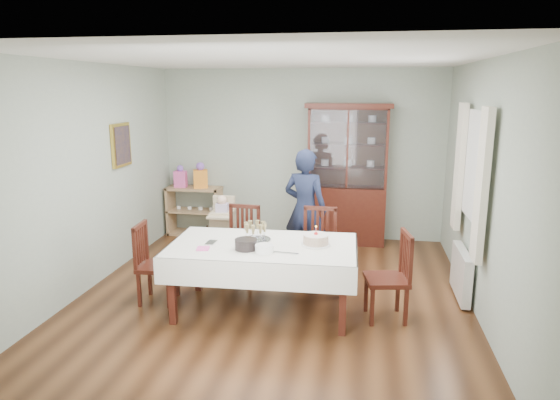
% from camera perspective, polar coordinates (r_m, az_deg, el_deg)
% --- Properties ---
extents(floor, '(5.00, 5.00, 0.00)m').
position_cam_1_polar(floor, '(6.02, -0.74, -10.80)').
color(floor, '#593319').
rests_on(floor, ground).
extents(room_shell, '(5.00, 5.00, 5.00)m').
position_cam_1_polar(room_shell, '(6.08, 0.12, 6.14)').
color(room_shell, '#9EAA99').
rests_on(room_shell, floor).
extents(dining_table, '(2.03, 1.21, 0.76)m').
position_cam_1_polar(dining_table, '(5.49, -1.95, -8.82)').
color(dining_table, '#411A10').
rests_on(dining_table, floor).
extents(china_cabinet, '(1.30, 0.48, 2.18)m').
position_cam_1_polar(china_cabinet, '(7.79, 7.69, 3.16)').
color(china_cabinet, '#411A10').
rests_on(china_cabinet, floor).
extents(sideboard, '(0.90, 0.38, 0.80)m').
position_cam_1_polar(sideboard, '(8.42, -9.71, -1.22)').
color(sideboard, tan).
rests_on(sideboard, floor).
extents(picture_frame, '(0.04, 0.48, 0.58)m').
position_cam_1_polar(picture_frame, '(7.05, -17.70, 6.00)').
color(picture_frame, gold).
rests_on(picture_frame, room_shell).
extents(window, '(0.04, 1.02, 1.22)m').
position_cam_1_polar(window, '(5.92, 21.48, 3.57)').
color(window, white).
rests_on(window, room_shell).
extents(curtain_left, '(0.07, 0.30, 1.55)m').
position_cam_1_polar(curtain_left, '(5.32, 22.08, 1.49)').
color(curtain_left, silver).
rests_on(curtain_left, room_shell).
extents(curtain_right, '(0.07, 0.30, 1.55)m').
position_cam_1_polar(curtain_right, '(6.52, 19.82, 3.58)').
color(curtain_right, silver).
rests_on(curtain_right, room_shell).
extents(radiator, '(0.10, 0.80, 0.55)m').
position_cam_1_polar(radiator, '(6.21, 20.00, -7.86)').
color(radiator, white).
rests_on(radiator, floor).
extents(chair_far_left, '(0.45, 0.45, 0.95)m').
position_cam_1_polar(chair_far_left, '(6.38, -4.46, -6.73)').
color(chair_far_left, '#411A10').
rests_on(chair_far_left, floor).
extents(chair_far_right, '(0.44, 0.44, 0.96)m').
position_cam_1_polar(chair_far_right, '(6.22, 4.34, -7.21)').
color(chair_far_right, '#411A10').
rests_on(chair_far_right, floor).
extents(chair_end_left, '(0.44, 0.44, 0.91)m').
position_cam_1_polar(chair_end_left, '(5.92, -13.88, -8.73)').
color(chair_end_left, '#411A10').
rests_on(chair_end_left, floor).
extents(chair_end_right, '(0.49, 0.49, 0.95)m').
position_cam_1_polar(chair_end_right, '(5.47, 12.18, -10.38)').
color(chair_end_right, '#411A10').
rests_on(chair_end_right, floor).
extents(woman, '(0.68, 0.54, 1.63)m').
position_cam_1_polar(woman, '(6.64, 2.90, -1.11)').
color(woman, '#161B31').
rests_on(woman, floor).
extents(high_chair, '(0.43, 0.43, 0.94)m').
position_cam_1_polar(high_chair, '(7.09, -6.55, -4.02)').
color(high_chair, black).
rests_on(high_chair, floor).
extents(champagne_tray, '(0.34, 0.34, 0.21)m').
position_cam_1_polar(champagne_tray, '(5.48, -2.84, -4.02)').
color(champagne_tray, silver).
rests_on(champagne_tray, dining_table).
extents(birthday_cake, '(0.31, 0.31, 0.21)m').
position_cam_1_polar(birthday_cake, '(5.34, 4.12, -4.57)').
color(birthday_cake, white).
rests_on(birthday_cake, dining_table).
extents(plate_stack_dark, '(0.29, 0.29, 0.11)m').
position_cam_1_polar(plate_stack_dark, '(5.20, -3.92, -5.07)').
color(plate_stack_dark, black).
rests_on(plate_stack_dark, dining_table).
extents(plate_stack_white, '(0.24, 0.24, 0.08)m').
position_cam_1_polar(plate_stack_white, '(5.09, -1.81, -5.59)').
color(plate_stack_white, white).
rests_on(plate_stack_white, dining_table).
extents(napkin_stack, '(0.15, 0.15, 0.02)m').
position_cam_1_polar(napkin_stack, '(5.26, -8.79, -5.49)').
color(napkin_stack, '#EA56A8').
rests_on(napkin_stack, dining_table).
extents(cutlery, '(0.12, 0.17, 0.01)m').
position_cam_1_polar(cutlery, '(5.47, -8.27, -4.78)').
color(cutlery, silver).
rests_on(cutlery, dining_table).
extents(cake_knife, '(0.31, 0.06, 0.01)m').
position_cam_1_polar(cake_knife, '(5.08, 0.41, -6.02)').
color(cake_knife, silver).
rests_on(cake_knife, dining_table).
extents(gift_bag_pink, '(0.20, 0.13, 0.36)m').
position_cam_1_polar(gift_bag_pink, '(8.36, -11.30, 2.55)').
color(gift_bag_pink, '#EA56A8').
rests_on(gift_bag_pink, sideboard).
extents(gift_bag_orange, '(0.27, 0.22, 0.42)m').
position_cam_1_polar(gift_bag_orange, '(8.24, -9.07, 2.67)').
color(gift_bag_orange, orange).
rests_on(gift_bag_orange, sideboard).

